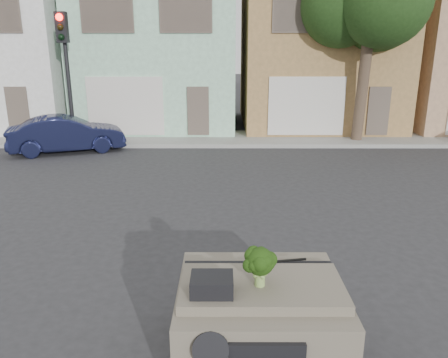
{
  "coord_description": "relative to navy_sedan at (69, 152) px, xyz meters",
  "views": [
    {
      "loc": [
        -0.44,
        -7.7,
        3.77
      ],
      "look_at": [
        -0.45,
        0.5,
        1.3
      ],
      "focal_mm": 35.0,
      "sensor_mm": 36.0,
      "label": 1
    }
  ],
  "objects": [
    {
      "name": "ground_plane",
      "position": [
        6.33,
        -8.36,
        0.0
      ],
      "size": [
        120.0,
        120.0,
        0.0
      ],
      "primitive_type": "plane",
      "color": "#303033",
      "rests_on": "ground"
    },
    {
      "name": "townhouse_tan",
      "position": [
        10.33,
        6.14,
        3.77
      ],
      "size": [
        7.2,
        8.2,
        7.55
      ],
      "primitive_type": "cube",
      "color": "#9E7946",
      "rests_on": "ground"
    },
    {
      "name": "navy_sedan",
      "position": [
        0.0,
        0.0,
        0.0
      ],
      "size": [
        4.4,
        2.79,
        1.37
      ],
      "primitive_type": "imported",
      "rotation": [
        0.0,
        0.0,
        1.92
      ],
      "color": "#141735",
      "rests_on": "ground"
    },
    {
      "name": "townhouse_white",
      "position": [
        -4.67,
        6.14,
        3.77
      ],
      "size": [
        7.2,
        8.2,
        7.55
      ],
      "primitive_type": "cube",
      "color": "white",
      "rests_on": "ground"
    },
    {
      "name": "instrument_hump",
      "position": [
        5.75,
        -11.71,
        1.22
      ],
      "size": [
        0.48,
        0.38,
        0.2
      ],
      "primitive_type": "cube",
      "color": "black",
      "rests_on": "car_dashboard"
    },
    {
      "name": "traffic_signal",
      "position": [
        -0.17,
        1.14,
        2.55
      ],
      "size": [
        0.4,
        0.4,
        5.1
      ],
      "primitive_type": "cube",
      "color": "black",
      "rests_on": "ground"
    },
    {
      "name": "car_dashboard",
      "position": [
        6.33,
        -11.36,
        0.56
      ],
      "size": [
        2.0,
        1.8,
        1.12
      ],
      "primitive_type": "cube",
      "color": "#6D6555",
      "rests_on": "ground"
    },
    {
      "name": "sidewalk",
      "position": [
        6.33,
        2.14,
        0.07
      ],
      "size": [
        40.0,
        3.0,
        0.15
      ],
      "primitive_type": "cube",
      "color": "gray",
      "rests_on": "ground"
    },
    {
      "name": "broccoli",
      "position": [
        6.3,
        -11.55,
        1.36
      ],
      "size": [
        0.5,
        0.5,
        0.48
      ],
      "primitive_type": "cube",
      "rotation": [
        0.0,
        0.0,
        5.96
      ],
      "color": "black",
      "rests_on": "car_dashboard"
    },
    {
      "name": "wiper_arm",
      "position": [
        6.61,
        -10.98,
        1.13
      ],
      "size": [
        0.69,
        0.15,
        0.02
      ],
      "primitive_type": "cube",
      "rotation": [
        0.0,
        0.0,
        0.17
      ],
      "color": "black",
      "rests_on": "car_dashboard"
    },
    {
      "name": "townhouse_mint",
      "position": [
        2.83,
        6.14,
        3.77
      ],
      "size": [
        7.2,
        8.2,
        7.55
      ],
      "primitive_type": "cube",
      "color": "#A2D5B3",
      "rests_on": "ground"
    },
    {
      "name": "tree_near",
      "position": [
        11.33,
        1.44,
        4.25
      ],
      "size": [
        4.4,
        4.0,
        8.5
      ],
      "primitive_type": "cube",
      "color": "#1D3914",
      "rests_on": "ground"
    }
  ]
}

